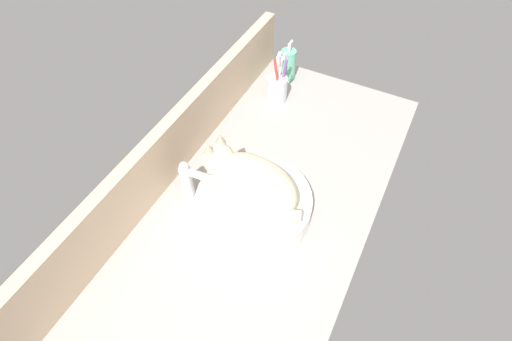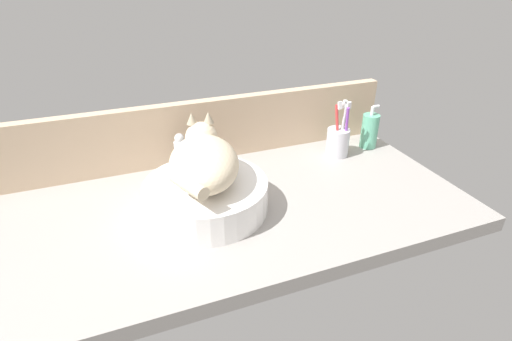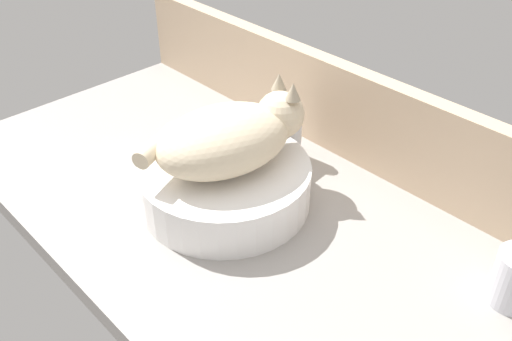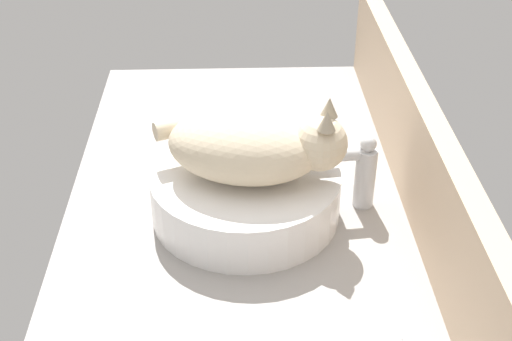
# 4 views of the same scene
# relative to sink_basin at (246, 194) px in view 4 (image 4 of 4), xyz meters

# --- Properties ---
(ground_plane) EXTENTS (1.28, 0.62, 0.04)m
(ground_plane) POSITION_rel_sink_basin_xyz_m (0.06, -0.00, -0.06)
(ground_plane) COLOR #9E9993
(backsplash_panel) EXTENTS (1.28, 0.04, 0.19)m
(backsplash_panel) POSITION_rel_sink_basin_xyz_m (0.06, 0.29, 0.06)
(backsplash_panel) COLOR #CCAD8C
(backsplash_panel) RESTS_ON ground_plane
(sink_basin) EXTENTS (0.32, 0.32, 0.08)m
(sink_basin) POSITION_rel_sink_basin_xyz_m (0.00, 0.00, 0.00)
(sink_basin) COLOR white
(sink_basin) RESTS_ON ground_plane
(cat) EXTENTS (0.22, 0.31, 0.14)m
(cat) POSITION_rel_sink_basin_xyz_m (0.00, 0.01, 0.10)
(cat) COLOR beige
(cat) RESTS_ON sink_basin
(faucet) EXTENTS (0.04, 0.12, 0.14)m
(faucet) POSITION_rel_sink_basin_xyz_m (-0.02, 0.19, 0.03)
(faucet) COLOR silver
(faucet) RESTS_ON ground_plane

